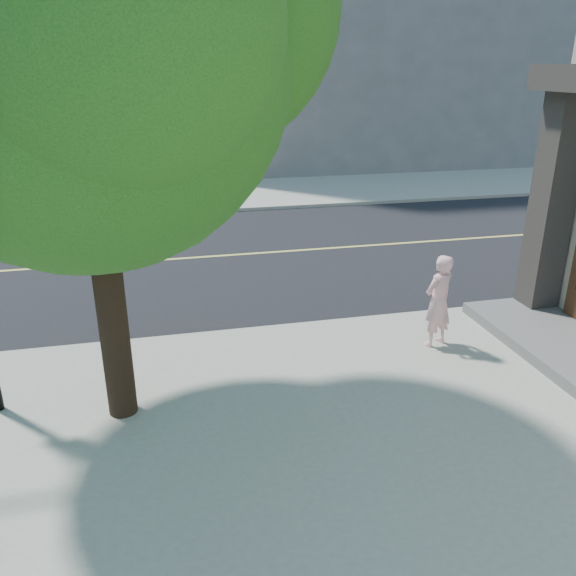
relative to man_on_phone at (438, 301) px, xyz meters
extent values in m
cube|color=black|center=(-7.27, 5.81, -0.88)|extent=(140.00, 9.00, 0.01)
cube|color=#9FA08E|center=(6.23, 22.81, -0.83)|extent=(29.00, 25.00, 0.12)
cube|color=slate|center=(1.93, -0.89, -0.68)|extent=(1.60, 4.00, 0.18)
cube|color=#35302B|center=(2.43, 0.81, 1.33)|extent=(0.55, 0.55, 4.20)
cube|color=slate|center=(6.73, 23.31, 6.23)|extent=(18.00, 16.00, 14.00)
imported|color=#FBB5B3|center=(0.00, 0.00, 0.00)|extent=(0.66, 0.56, 1.53)
cylinder|color=black|center=(-4.91, -0.89, 1.08)|extent=(0.37, 0.37, 3.69)
sphere|color=#2D6C1C|center=(-4.91, -0.89, 3.54)|extent=(4.51, 4.51, 4.51)
sphere|color=#2D6C1C|center=(-3.68, -0.27, 4.15)|extent=(3.49, 3.49, 3.49)
sphere|color=#2D6C1C|center=(-4.50, -2.01, 3.85)|extent=(3.08, 3.08, 3.08)
camera|label=1|loc=(-4.23, -7.67, 3.49)|focal=35.60mm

